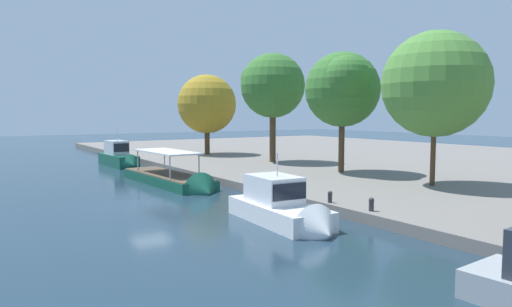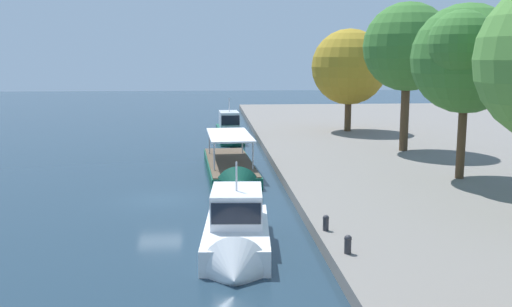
{
  "view_description": "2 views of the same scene",
  "coord_description": "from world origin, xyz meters",
  "px_view_note": "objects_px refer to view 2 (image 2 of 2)",
  "views": [
    {
      "loc": [
        29.11,
        -10.55,
        5.93
      ],
      "look_at": [
        -0.96,
        8.92,
        2.86
      ],
      "focal_mm": 32.5,
      "sensor_mm": 36.0,
      "label": 1
    },
    {
      "loc": [
        32.82,
        3.05,
        8.23
      ],
      "look_at": [
        -1.1,
        5.72,
        2.51
      ],
      "focal_mm": 40.4,
      "sensor_mm": 36.0,
      "label": 2
    }
  ],
  "objects_px": {
    "motor_yacht_0": "(230,133)",
    "mooring_bollard_0": "(326,222)",
    "mooring_bollard_1": "(348,244)",
    "tree_4": "(350,67)",
    "tour_boat_1": "(231,172)",
    "tree_2": "(404,47)",
    "motor_yacht_2": "(236,238)",
    "tree_0": "(466,57)"
  },
  "relations": [
    {
      "from": "motor_yacht_2",
      "to": "mooring_bollard_0",
      "type": "distance_m",
      "value": 4.1
    },
    {
      "from": "mooring_bollard_0",
      "to": "mooring_bollard_1",
      "type": "distance_m",
      "value": 3.07
    },
    {
      "from": "tour_boat_1",
      "to": "tree_0",
      "type": "distance_m",
      "value": 17.05
    },
    {
      "from": "tour_boat_1",
      "to": "motor_yacht_2",
      "type": "bearing_deg",
      "value": -4.04
    },
    {
      "from": "mooring_bollard_1",
      "to": "tree_4",
      "type": "bearing_deg",
      "value": 166.54
    },
    {
      "from": "mooring_bollard_0",
      "to": "tree_2",
      "type": "height_order",
      "value": "tree_2"
    },
    {
      "from": "tree_2",
      "to": "mooring_bollard_0",
      "type": "bearing_deg",
      "value": -26.12
    },
    {
      "from": "tree_0",
      "to": "tree_4",
      "type": "relative_size",
      "value": 1.04
    },
    {
      "from": "mooring_bollard_1",
      "to": "tree_0",
      "type": "bearing_deg",
      "value": 141.95
    },
    {
      "from": "motor_yacht_2",
      "to": "mooring_bollard_0",
      "type": "height_order",
      "value": "motor_yacht_2"
    },
    {
      "from": "motor_yacht_0",
      "to": "tree_0",
      "type": "distance_m",
      "value": 26.78
    },
    {
      "from": "motor_yacht_2",
      "to": "tree_0",
      "type": "bearing_deg",
      "value": 130.52
    },
    {
      "from": "motor_yacht_2",
      "to": "tree_2",
      "type": "xyz_separation_m",
      "value": [
        -22.25,
        14.52,
        8.4
      ]
    },
    {
      "from": "motor_yacht_0",
      "to": "tree_0",
      "type": "bearing_deg",
      "value": 29.25
    },
    {
      "from": "mooring_bollard_0",
      "to": "mooring_bollard_1",
      "type": "relative_size",
      "value": 0.95
    },
    {
      "from": "tour_boat_1",
      "to": "tree_4",
      "type": "height_order",
      "value": "tree_4"
    },
    {
      "from": "mooring_bollard_1",
      "to": "tree_0",
      "type": "xyz_separation_m",
      "value": [
        -13.04,
        10.21,
        7.17
      ]
    },
    {
      "from": "motor_yacht_0",
      "to": "tree_2",
      "type": "height_order",
      "value": "tree_2"
    },
    {
      "from": "tree_0",
      "to": "tree_4",
      "type": "xyz_separation_m",
      "value": [
        -24.34,
        -1.26,
        -1.01
      ]
    },
    {
      "from": "motor_yacht_0",
      "to": "tree_2",
      "type": "distance_m",
      "value": 19.02
    },
    {
      "from": "motor_yacht_2",
      "to": "mooring_bollard_1",
      "type": "relative_size",
      "value": 10.76
    },
    {
      "from": "motor_yacht_0",
      "to": "tree_2",
      "type": "bearing_deg",
      "value": 50.04
    },
    {
      "from": "mooring_bollard_1",
      "to": "tree_4",
      "type": "xyz_separation_m",
      "value": [
        -37.38,
        8.95,
        6.17
      ]
    },
    {
      "from": "tour_boat_1",
      "to": "tree_2",
      "type": "relative_size",
      "value": 1.12
    },
    {
      "from": "tree_0",
      "to": "tree_4",
      "type": "distance_m",
      "value": 24.39
    },
    {
      "from": "motor_yacht_2",
      "to": "tree_2",
      "type": "relative_size",
      "value": 0.68
    },
    {
      "from": "mooring_bollard_0",
      "to": "motor_yacht_2",
      "type": "bearing_deg",
      "value": -78.48
    },
    {
      "from": "tour_boat_1",
      "to": "mooring_bollard_0",
      "type": "height_order",
      "value": "tour_boat_1"
    },
    {
      "from": "tree_2",
      "to": "tour_boat_1",
      "type": "bearing_deg",
      "value": -66.4
    },
    {
      "from": "motor_yacht_0",
      "to": "mooring_bollard_0",
      "type": "distance_m",
      "value": 32.0
    },
    {
      "from": "motor_yacht_0",
      "to": "tree_4",
      "type": "distance_m",
      "value": 14.12
    },
    {
      "from": "motor_yacht_0",
      "to": "tree_2",
      "type": "xyz_separation_m",
      "value": [
        10.4,
        13.69,
        8.15
      ]
    },
    {
      "from": "tour_boat_1",
      "to": "motor_yacht_2",
      "type": "xyz_separation_m",
      "value": [
        16.06,
        -0.33,
        0.39
      ]
    },
    {
      "from": "motor_yacht_2",
      "to": "mooring_bollard_1",
      "type": "bearing_deg",
      "value": 66.11
    },
    {
      "from": "tree_2",
      "to": "motor_yacht_0",
      "type": "bearing_deg",
      "value": -127.23
    },
    {
      "from": "tour_boat_1",
      "to": "mooring_bollard_0",
      "type": "relative_size",
      "value": 18.66
    },
    {
      "from": "motor_yacht_0",
      "to": "mooring_bollard_0",
      "type": "relative_size",
      "value": 11.9
    },
    {
      "from": "tour_boat_1",
      "to": "tree_2",
      "type": "xyz_separation_m",
      "value": [
        -6.2,
        14.18,
        8.78
      ]
    },
    {
      "from": "tour_boat_1",
      "to": "tree_4",
      "type": "distance_m",
      "value": 24.04
    },
    {
      "from": "mooring_bollard_0",
      "to": "tree_2",
      "type": "xyz_separation_m",
      "value": [
        -21.44,
        10.51,
        8.03
      ]
    },
    {
      "from": "mooring_bollard_1",
      "to": "motor_yacht_2",
      "type": "bearing_deg",
      "value": -117.68
    },
    {
      "from": "motor_yacht_0",
      "to": "mooring_bollard_1",
      "type": "relative_size",
      "value": 11.26
    }
  ]
}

